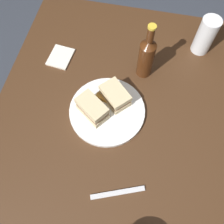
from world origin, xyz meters
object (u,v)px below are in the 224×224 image
object	(u,v)px
cider_bottle	(146,56)
napkin	(61,57)
plate	(107,111)
sandwich_half_right	(92,109)
sandwich_half_left	(115,96)
fork	(118,193)
pint_glass	(204,38)

from	to	relation	value
cider_bottle	napkin	xyz separation A→B (m)	(-0.00, -0.35, -0.10)
cider_bottle	napkin	size ratio (longest dim) A/B	2.31
plate	sandwich_half_right	bearing A→B (deg)	-66.10
sandwich_half_left	cider_bottle	world-z (taller)	cider_bottle
napkin	fork	distance (m)	0.60
pint_glass	sandwich_half_right	bearing A→B (deg)	-43.34
cider_bottle	fork	world-z (taller)	cider_bottle
cider_bottle	sandwich_half_right	bearing A→B (deg)	-34.18
sandwich_half_right	fork	bearing A→B (deg)	29.20
pint_glass	plate	bearing A→B (deg)	-40.95
sandwich_half_left	cider_bottle	xyz separation A→B (m)	(-0.16, 0.09, 0.05)
sandwich_half_left	napkin	distance (m)	0.31
napkin	sandwich_half_right	bearing A→B (deg)	40.59
plate	cider_bottle	world-z (taller)	cider_bottle
pint_glass	fork	xyz separation A→B (m)	(0.66, -0.23, -0.07)
cider_bottle	fork	size ratio (longest dim) A/B	1.41
sandwich_half_left	pint_glass	distance (m)	0.45
plate	napkin	xyz separation A→B (m)	(-0.21, -0.25, -0.00)
napkin	fork	world-z (taller)	napkin
fork	napkin	bearing A→B (deg)	-76.18
plate	fork	world-z (taller)	plate
plate	pint_glass	distance (m)	0.50
plate	cider_bottle	size ratio (longest dim) A/B	1.12
fork	cider_bottle	bearing A→B (deg)	-112.43
sandwich_half_right	pint_glass	bearing A→B (deg)	136.66
plate	pint_glass	world-z (taller)	pint_glass
sandwich_half_left	cider_bottle	size ratio (longest dim) A/B	0.51
plate	napkin	size ratio (longest dim) A/B	2.58
sandwich_half_left	fork	distance (m)	0.34
sandwich_half_right	fork	distance (m)	0.30
pint_glass	cider_bottle	bearing A→B (deg)	-52.62
sandwich_half_left	fork	xyz separation A→B (m)	(0.33, 0.08, -0.04)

